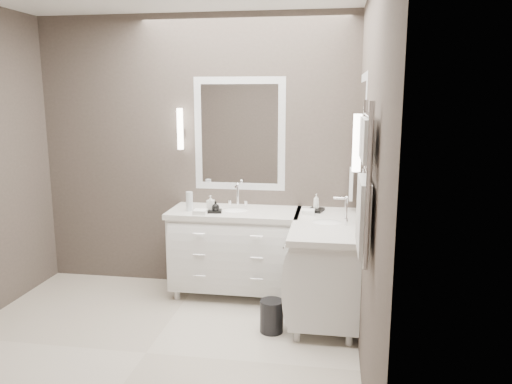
% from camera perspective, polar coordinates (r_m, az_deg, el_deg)
% --- Properties ---
extents(floor, '(3.20, 3.00, 0.01)m').
position_cam_1_polar(floor, '(4.07, -12.46, -17.58)').
color(floor, beige).
rests_on(floor, ground).
extents(wall_back, '(3.20, 0.01, 2.70)m').
position_cam_1_polar(wall_back, '(5.04, -6.90, 4.38)').
color(wall_back, '#4A413B').
rests_on(wall_back, floor).
extents(wall_right, '(0.01, 3.00, 2.70)m').
position_cam_1_polar(wall_right, '(3.37, 12.81, 0.87)').
color(wall_right, '#4A413B').
rests_on(wall_right, floor).
extents(vanity_back, '(1.24, 0.59, 0.97)m').
position_cam_1_polar(vanity_back, '(4.85, -2.41, -6.27)').
color(vanity_back, white).
rests_on(vanity_back, floor).
extents(vanity_right, '(0.59, 1.24, 0.97)m').
position_cam_1_polar(vanity_right, '(4.45, 7.96, -7.98)').
color(vanity_right, white).
rests_on(vanity_right, floor).
extents(mirror_back, '(0.90, 0.02, 1.10)m').
position_cam_1_polar(mirror_back, '(4.90, -1.90, 6.62)').
color(mirror_back, white).
rests_on(mirror_back, wall_back).
extents(mirror_right, '(0.02, 0.90, 1.10)m').
position_cam_1_polar(mirror_right, '(4.14, 11.99, 5.55)').
color(mirror_right, white).
rests_on(mirror_right, wall_right).
extents(sconce_back, '(0.06, 0.06, 0.40)m').
position_cam_1_polar(sconce_back, '(4.98, -8.66, 7.06)').
color(sconce_back, white).
rests_on(sconce_back, wall_back).
extents(sconce_right, '(0.06, 0.06, 0.40)m').
position_cam_1_polar(sconce_right, '(3.55, 11.46, 5.39)').
color(sconce_right, white).
rests_on(sconce_right, wall_right).
extents(towel_bar_corner, '(0.03, 0.22, 0.30)m').
position_cam_1_polar(towel_bar_corner, '(4.75, 10.82, 0.99)').
color(towel_bar_corner, white).
rests_on(towel_bar_corner, wall_right).
extents(towel_ladder, '(0.06, 0.58, 0.90)m').
position_cam_1_polar(towel_ladder, '(2.97, 12.29, 0.35)').
color(towel_ladder, white).
rests_on(towel_ladder, wall_right).
extents(waste_bin, '(0.20, 0.20, 0.27)m').
position_cam_1_polar(waste_bin, '(4.24, 1.79, -13.99)').
color(waste_bin, black).
rests_on(waste_bin, floor).
extents(amenity_tray_back, '(0.17, 0.14, 0.02)m').
position_cam_1_polar(amenity_tray_back, '(4.68, -4.90, -2.18)').
color(amenity_tray_back, black).
rests_on(amenity_tray_back, vanity_back).
extents(amenity_tray_right, '(0.17, 0.20, 0.03)m').
position_cam_1_polar(amenity_tray_right, '(4.73, 6.87, -2.05)').
color(amenity_tray_right, black).
rests_on(amenity_tray_right, vanity_right).
extents(water_bottle, '(0.07, 0.07, 0.18)m').
position_cam_1_polar(water_bottle, '(4.74, -7.62, -1.08)').
color(water_bottle, silver).
rests_on(water_bottle, vanity_back).
extents(soap_bottle_a, '(0.07, 0.07, 0.13)m').
position_cam_1_polar(soap_bottle_a, '(4.69, -5.22, -1.19)').
color(soap_bottle_a, white).
rests_on(soap_bottle_a, amenity_tray_back).
extents(soap_bottle_b, '(0.09, 0.09, 0.09)m').
position_cam_1_polar(soap_bottle_b, '(4.63, -4.64, -1.59)').
color(soap_bottle_b, black).
rests_on(soap_bottle_b, amenity_tray_back).
extents(soap_bottle_c, '(0.07, 0.07, 0.14)m').
position_cam_1_polar(soap_bottle_c, '(4.71, 6.89, -1.06)').
color(soap_bottle_c, white).
rests_on(soap_bottle_c, amenity_tray_right).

